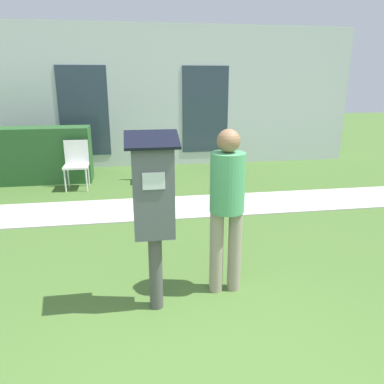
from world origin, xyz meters
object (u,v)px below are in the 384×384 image
at_px(outdoor_chair_left, 76,161).
at_px(person_standing, 227,200).
at_px(outdoor_chair_middle, 152,156).
at_px(parking_meter, 154,201).

bearing_deg(outdoor_chair_left, person_standing, -65.04).
bearing_deg(outdoor_chair_left, outdoor_chair_middle, 9.96).
bearing_deg(outdoor_chair_middle, person_standing, -93.72).
bearing_deg(parking_meter, outdoor_chair_left, 106.10).
relative_size(outdoor_chair_left, outdoor_chair_middle, 1.00).
distance_m(parking_meter, person_standing, 0.71).
height_order(person_standing, outdoor_chair_middle, person_standing).
bearing_deg(person_standing, outdoor_chair_middle, 96.28).
relative_size(person_standing, outdoor_chair_left, 1.76).
bearing_deg(outdoor_chair_middle, outdoor_chair_left, -179.40).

